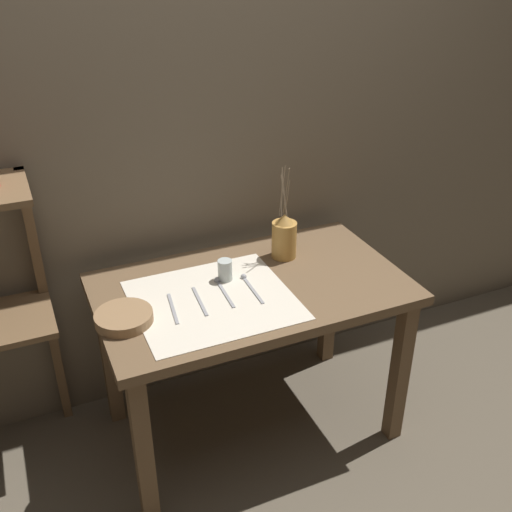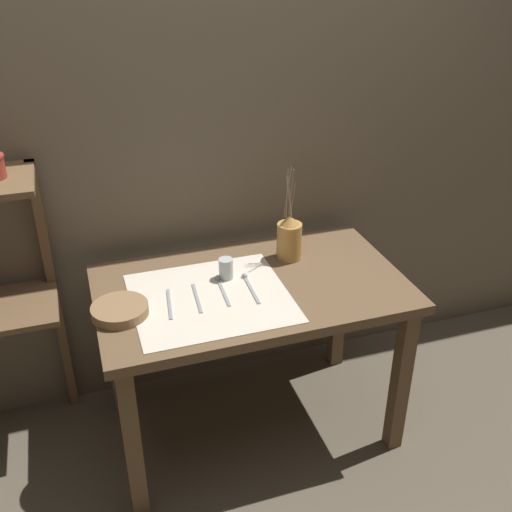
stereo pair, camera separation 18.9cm
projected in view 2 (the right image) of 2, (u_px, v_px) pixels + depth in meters
ground_plane at (252, 424)px, 2.64m from camera, size 12.00×12.00×0.00m
stone_wall_back at (216, 129)px, 2.45m from camera, size 7.00×0.06×2.40m
wooden_table at (251, 307)px, 2.34m from camera, size 1.18×0.70×0.73m
linen_cloth at (210, 298)px, 2.21m from camera, size 0.57×0.52×0.00m
pitcher_with_flowers at (289, 238)px, 2.43m from camera, size 0.10×0.10×0.40m
wooden_bowl at (120, 310)px, 2.10m from camera, size 0.20×0.20×0.04m
glass_tumbler_near at (226, 269)px, 2.31m from camera, size 0.06×0.06×0.08m
knife_center at (169, 304)px, 2.16m from camera, size 0.04×0.20×0.00m
fork_outer at (197, 298)px, 2.20m from camera, size 0.03×0.20×0.00m
spoon_inner at (220, 284)px, 2.28m from camera, size 0.03×0.21×0.02m
spoon_outer at (247, 282)px, 2.30m from camera, size 0.02×0.21×0.02m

